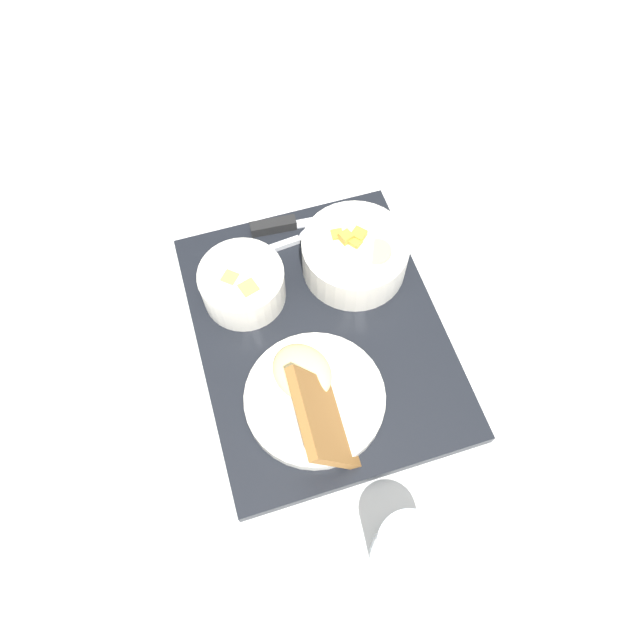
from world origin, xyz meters
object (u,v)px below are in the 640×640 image
object	(u,v)px
bowl_salad	(355,254)
plate_main	(314,396)
spoon	(295,241)
glass_water	(404,550)
knife	(286,224)
bowl_soup	(243,283)

from	to	relation	value
bowl_salad	plate_main	world-z (taller)	plate_main
spoon	glass_water	bearing A→B (deg)	-96.31
plate_main	spoon	world-z (taller)	plate_main
spoon	glass_water	xyz separation A→B (m)	(0.43, 0.04, 0.02)
bowl_salad	spoon	bearing A→B (deg)	-127.66
bowl_salad	plate_main	bearing A→B (deg)	-26.48
plate_main	glass_water	world-z (taller)	plate_main
plate_main	knife	distance (m)	0.27
knife	glass_water	bearing A→B (deg)	-85.75
bowl_soup	plate_main	size ratio (longest dim) A/B	0.62
bowl_soup	knife	bearing A→B (deg)	144.18
bowl_soup	glass_water	bearing A→B (deg)	19.15
bowl_salad	knife	distance (m)	0.12
plate_main	bowl_soup	bearing A→B (deg)	-159.28
bowl_soup	spoon	xyz separation A→B (m)	(-0.07, 0.08, -0.03)
knife	glass_water	xyz separation A→B (m)	(0.46, 0.05, 0.02)
knife	spoon	world-z (taller)	knife
knife	spoon	size ratio (longest dim) A/B	1.17
bowl_salad	glass_water	size ratio (longest dim) A/B	1.42
knife	glass_water	distance (m)	0.46
bowl_soup	plate_main	bearing A→B (deg)	20.72
bowl_soup	knife	xyz separation A→B (m)	(-0.10, 0.07, -0.02)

